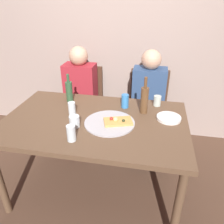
{
  "coord_description": "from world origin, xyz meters",
  "views": [
    {
      "loc": [
        0.44,
        -1.51,
        1.67
      ],
      "look_at": [
        0.13,
        0.06,
        0.81
      ],
      "focal_mm": 35.45,
      "sensor_mm": 36.0,
      "label": 1
    }
  ],
  "objects_px": {
    "wine_glass": "(72,108)",
    "plate_stack": "(169,118)",
    "chair_left": "(83,99)",
    "pizza_tray": "(110,123)",
    "soda_can": "(125,101)",
    "tumbler_far": "(157,101)",
    "guest_in_sweater": "(78,94)",
    "beer_bottle": "(144,100)",
    "tumbler_near": "(71,133)",
    "pizza_slice_last": "(118,121)",
    "dining_table": "(95,128)",
    "chair_right": "(148,105)",
    "short_glass": "(74,121)",
    "guest_in_beanie": "(148,100)",
    "wine_bottle": "(69,91)"
  },
  "relations": [
    {
      "from": "beer_bottle",
      "to": "wine_glass",
      "type": "distance_m",
      "value": 0.62
    },
    {
      "from": "wine_glass",
      "to": "chair_left",
      "type": "distance_m",
      "value": 0.88
    },
    {
      "from": "soda_can",
      "to": "dining_table",
      "type": "bearing_deg",
      "value": -128.25
    },
    {
      "from": "guest_in_beanie",
      "to": "tumbler_far",
      "type": "bearing_deg",
      "value": 104.31
    },
    {
      "from": "pizza_tray",
      "to": "soda_can",
      "type": "distance_m",
      "value": 0.32
    },
    {
      "from": "soda_can",
      "to": "pizza_tray",
      "type": "bearing_deg",
      "value": -104.37
    },
    {
      "from": "soda_can",
      "to": "guest_in_sweater",
      "type": "relative_size",
      "value": 0.1
    },
    {
      "from": "wine_glass",
      "to": "plate_stack",
      "type": "bearing_deg",
      "value": 4.53
    },
    {
      "from": "tumbler_far",
      "to": "plate_stack",
      "type": "height_order",
      "value": "tumbler_far"
    },
    {
      "from": "short_glass",
      "to": "tumbler_far",
      "type": "bearing_deg",
      "value": 38.89
    },
    {
      "from": "beer_bottle",
      "to": "tumbler_near",
      "type": "height_order",
      "value": "beer_bottle"
    },
    {
      "from": "pizza_tray",
      "to": "beer_bottle",
      "type": "relative_size",
      "value": 1.25
    },
    {
      "from": "guest_in_sweater",
      "to": "chair_right",
      "type": "bearing_deg",
      "value": -169.2
    },
    {
      "from": "plate_stack",
      "to": "short_glass",
      "type": "bearing_deg",
      "value": -160.29
    },
    {
      "from": "pizza_slice_last",
      "to": "guest_in_beanie",
      "type": "xyz_separation_m",
      "value": [
        0.21,
        0.75,
        -0.14
      ]
    },
    {
      "from": "guest_in_sweater",
      "to": "pizza_slice_last",
      "type": "bearing_deg",
      "value": 128.09
    },
    {
      "from": "tumbler_near",
      "to": "dining_table",
      "type": "bearing_deg",
      "value": 75.59
    },
    {
      "from": "wine_bottle",
      "to": "beer_bottle",
      "type": "bearing_deg",
      "value": -8.17
    },
    {
      "from": "short_glass",
      "to": "chair_right",
      "type": "distance_m",
      "value": 1.17
    },
    {
      "from": "pizza_slice_last",
      "to": "wine_bottle",
      "type": "bearing_deg",
      "value": 147.47
    },
    {
      "from": "tumbler_far",
      "to": "guest_in_sweater",
      "type": "bearing_deg",
      "value": 158.04
    },
    {
      "from": "tumbler_far",
      "to": "short_glass",
      "type": "xyz_separation_m",
      "value": [
        -0.62,
        -0.5,
        -0.0
      ]
    },
    {
      "from": "pizza_slice_last",
      "to": "guest_in_sweater",
      "type": "height_order",
      "value": "guest_in_sweater"
    },
    {
      "from": "beer_bottle",
      "to": "chair_left",
      "type": "xyz_separation_m",
      "value": [
        -0.77,
        0.67,
        -0.37
      ]
    },
    {
      "from": "wine_bottle",
      "to": "soda_can",
      "type": "bearing_deg",
      "value": -3.6
    },
    {
      "from": "tumbler_near",
      "to": "tumbler_far",
      "type": "bearing_deg",
      "value": 49.46
    },
    {
      "from": "tumbler_far",
      "to": "wine_glass",
      "type": "height_order",
      "value": "wine_glass"
    },
    {
      "from": "wine_glass",
      "to": "chair_left",
      "type": "bearing_deg",
      "value": 102.36
    },
    {
      "from": "dining_table",
      "to": "tumbler_far",
      "type": "xyz_separation_m",
      "value": [
        0.5,
        0.36,
        0.13
      ]
    },
    {
      "from": "soda_can",
      "to": "chair_left",
      "type": "height_order",
      "value": "chair_left"
    },
    {
      "from": "pizza_slice_last",
      "to": "plate_stack",
      "type": "distance_m",
      "value": 0.43
    },
    {
      "from": "beer_bottle",
      "to": "tumbler_near",
      "type": "relative_size",
      "value": 2.69
    },
    {
      "from": "pizza_tray",
      "to": "chair_right",
      "type": "xyz_separation_m",
      "value": [
        0.27,
        0.91,
        -0.25
      ]
    },
    {
      "from": "plate_stack",
      "to": "guest_in_sweater",
      "type": "distance_m",
      "value": 1.16
    },
    {
      "from": "dining_table",
      "to": "tumbler_near",
      "type": "bearing_deg",
      "value": -104.41
    },
    {
      "from": "soda_can",
      "to": "tumbler_far",
      "type": "bearing_deg",
      "value": 18.16
    },
    {
      "from": "beer_bottle",
      "to": "dining_table",
      "type": "bearing_deg",
      "value": -152.41
    },
    {
      "from": "plate_stack",
      "to": "chair_right",
      "type": "distance_m",
      "value": 0.81
    },
    {
      "from": "guest_in_sweater",
      "to": "tumbler_near",
      "type": "bearing_deg",
      "value": 106.72
    },
    {
      "from": "tumbler_near",
      "to": "chair_right",
      "type": "relative_size",
      "value": 0.13
    },
    {
      "from": "tumbler_near",
      "to": "short_glass",
      "type": "relative_size",
      "value": 1.29
    },
    {
      "from": "wine_bottle",
      "to": "wine_glass",
      "type": "xyz_separation_m",
      "value": [
        0.11,
        -0.25,
        -0.05
      ]
    },
    {
      "from": "tumbler_near",
      "to": "plate_stack",
      "type": "relative_size",
      "value": 0.6
    },
    {
      "from": "pizza_slice_last",
      "to": "guest_in_sweater",
      "type": "distance_m",
      "value": 0.96
    },
    {
      "from": "pizza_tray",
      "to": "soda_can",
      "type": "bearing_deg",
      "value": 75.63
    },
    {
      "from": "pizza_slice_last",
      "to": "tumbler_far",
      "type": "distance_m",
      "value": 0.49
    },
    {
      "from": "wine_glass",
      "to": "plate_stack",
      "type": "relative_size",
      "value": 0.54
    },
    {
      "from": "chair_right",
      "to": "guest_in_beanie",
      "type": "relative_size",
      "value": 0.77
    },
    {
      "from": "wine_glass",
      "to": "guest_in_beanie",
      "type": "relative_size",
      "value": 0.09
    },
    {
      "from": "pizza_tray",
      "to": "tumbler_far",
      "type": "height_order",
      "value": "tumbler_far"
    }
  ]
}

